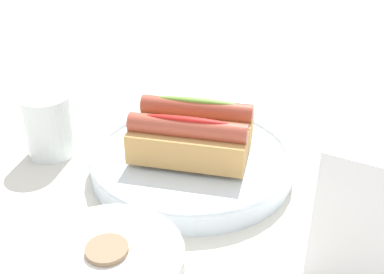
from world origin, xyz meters
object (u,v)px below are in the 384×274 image
object	(u,v)px
serving_bowl	(192,160)
napkin_box	(376,225)
water_glass	(49,128)
hotdog_front	(196,122)
hotdog_back	(187,142)

from	to	relation	value
serving_bowl	napkin_box	size ratio (longest dim) A/B	1.83
water_glass	napkin_box	xyz separation A→B (m)	(-0.44, 0.10, 0.03)
hotdog_front	water_glass	distance (m)	0.21
hotdog_back	water_glass	xyz separation A→B (m)	(0.21, 0.00, -0.02)
hotdog_back	napkin_box	size ratio (longest dim) A/B	1.04
serving_bowl	water_glass	bearing A→B (deg)	8.30
water_glass	napkin_box	bearing A→B (deg)	167.60
hotdog_front	water_glass	xyz separation A→B (m)	(0.20, 0.06, -0.02)
hotdog_front	napkin_box	size ratio (longest dim) A/B	1.04
napkin_box	hotdog_front	bearing A→B (deg)	-25.01
hotdog_front	hotdog_back	world-z (taller)	same
serving_bowl	hotdog_back	size ratio (longest dim) A/B	1.76
water_glass	napkin_box	size ratio (longest dim) A/B	0.60
hotdog_front	hotdog_back	distance (m)	0.06
hotdog_back	water_glass	world-z (taller)	hotdog_back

